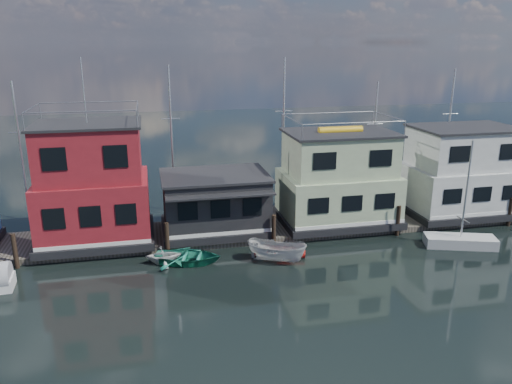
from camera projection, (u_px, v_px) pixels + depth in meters
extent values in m
plane|color=black|center=(260.00, 323.00, 24.22)|extent=(160.00, 160.00, 0.00)
cube|color=#595147|center=(223.00, 232.00, 35.39)|extent=(48.00, 5.00, 0.40)
cube|color=black|center=(98.00, 235.00, 33.53)|extent=(7.40, 5.90, 0.50)
cube|color=maroon|center=(95.00, 205.00, 32.91)|extent=(7.00, 5.50, 3.74)
cube|color=maroon|center=(90.00, 152.00, 31.88)|extent=(6.30, 4.95, 3.46)
cube|color=black|center=(87.00, 124.00, 31.36)|extent=(6.65, 5.23, 0.16)
cylinder|color=silver|center=(84.00, 90.00, 30.76)|extent=(0.08, 0.08, 4.00)
cube|color=black|center=(216.00, 226.00, 35.16)|extent=(7.40, 5.40, 0.50)
cube|color=black|center=(215.00, 200.00, 34.60)|extent=(7.00, 5.00, 3.40)
cube|color=black|center=(215.00, 175.00, 34.08)|extent=(7.30, 5.30, 0.16)
cube|color=black|center=(221.00, 195.00, 31.63)|extent=(7.00, 1.20, 0.12)
cube|color=black|center=(336.00, 217.00, 36.99)|extent=(8.40, 5.90, 0.50)
cube|color=#A6B98D|center=(337.00, 194.00, 36.47)|extent=(8.00, 5.50, 3.12)
cube|color=#A6B98D|center=(339.00, 154.00, 35.61)|extent=(7.20, 4.95, 2.88)
cube|color=black|center=(340.00, 133.00, 35.17)|extent=(7.60, 5.23, 0.16)
cylinder|color=gold|center=(340.00, 130.00, 35.12)|extent=(3.20, 0.56, 0.56)
cube|color=black|center=(457.00, 208.00, 39.03)|extent=(8.40, 5.90, 0.50)
cube|color=silver|center=(459.00, 186.00, 38.51)|extent=(8.00, 5.50, 3.12)
cube|color=silver|center=(464.00, 148.00, 37.65)|extent=(7.20, 4.95, 2.88)
cube|color=black|center=(466.00, 128.00, 37.21)|extent=(7.60, 5.23, 0.16)
cylinder|color=#2D2116|center=(15.00, 251.00, 29.86)|extent=(0.28, 0.28, 2.20)
cylinder|color=#2D2116|center=(167.00, 239.00, 31.69)|extent=(0.28, 0.28, 2.20)
cylinder|color=#2D2116|center=(274.00, 231.00, 33.12)|extent=(0.28, 0.28, 2.20)
cylinder|color=#2D2116|center=(398.00, 221.00, 34.96)|extent=(0.28, 0.28, 2.20)
cylinder|color=#2D2116|center=(510.00, 212.00, 36.79)|extent=(0.28, 0.28, 2.20)
cylinder|color=silver|center=(21.00, 154.00, 36.69)|extent=(0.16, 0.16, 10.50)
cylinder|color=silver|center=(18.00, 132.00, 36.24)|extent=(1.40, 0.06, 0.06)
cylinder|color=silver|center=(172.00, 141.00, 38.79)|extent=(0.16, 0.16, 11.50)
cylinder|color=silver|center=(171.00, 119.00, 38.30)|extent=(1.40, 0.06, 0.06)
cylinder|color=silver|center=(283.00, 133.00, 40.56)|extent=(0.16, 0.16, 12.00)
cylinder|color=silver|center=(284.00, 111.00, 40.04)|extent=(1.40, 0.06, 0.06)
cylinder|color=silver|center=(374.00, 141.00, 42.48)|extent=(0.16, 0.16, 10.00)
cylinder|color=silver|center=(375.00, 124.00, 42.04)|extent=(1.40, 0.06, 0.06)
cylinder|color=silver|center=(448.00, 133.00, 43.76)|extent=(0.16, 0.16, 11.00)
cylinder|color=silver|center=(450.00, 114.00, 43.28)|extent=(1.40, 0.06, 0.06)
imported|color=silver|center=(163.00, 255.00, 30.62)|extent=(2.18, 1.89, 1.14)
imported|color=silver|center=(277.00, 251.00, 30.75)|extent=(3.99, 3.23, 1.47)
cylinder|color=red|center=(279.00, 253.00, 31.69)|extent=(3.36, 1.44, 0.49)
imported|color=#238369|center=(188.00, 257.00, 30.74)|extent=(4.75, 3.95, 0.85)
cube|color=beige|center=(460.00, 241.00, 33.27)|extent=(4.79, 2.87, 0.71)
cylinder|color=silver|center=(467.00, 190.00, 32.24)|extent=(0.12, 0.12, 6.47)
cube|color=silver|center=(463.00, 219.00, 32.82)|extent=(0.49, 1.36, 0.05)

